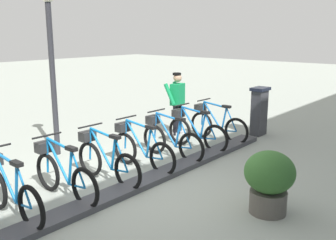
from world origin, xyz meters
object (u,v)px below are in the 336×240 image
at_px(payment_kiosk, 259,110).
at_px(lamp_post, 51,47).
at_px(bike_docked_3, 140,148).
at_px(planter_bush, 269,179).
at_px(bike_docked_2, 170,139).
at_px(worker_near_rack, 177,101).
at_px(bike_docked_5, 62,173).
at_px(bike_docked_6, 9,190).
at_px(bike_docked_4, 105,159).
at_px(bike_docked_1, 195,131).
at_px(bike_docked_0, 216,124).

xyz_separation_m(payment_kiosk, lamp_post, (2.66, 4.45, 1.72)).
xyz_separation_m(bike_docked_3, planter_bush, (-2.82, 0.12, 0.11)).
height_order(bike_docked_2, worker_near_rack, worker_near_rack).
bearing_deg(bike_docked_3, bike_docked_5, 90.00).
xyz_separation_m(bike_docked_6, worker_near_rack, (1.09, -5.23, 0.48)).
xyz_separation_m(worker_near_rack, lamp_post, (1.00, 3.04, 1.48)).
bearing_deg(bike_docked_6, bike_docked_4, -90.00).
bearing_deg(payment_kiosk, worker_near_rack, 40.34).
bearing_deg(bike_docked_5, bike_docked_1, -90.00).
relative_size(payment_kiosk, bike_docked_6, 0.74).
distance_m(bike_docked_3, lamp_post, 2.91).
relative_size(bike_docked_1, worker_near_rack, 1.04).
bearing_deg(lamp_post, bike_docked_3, -165.60).
distance_m(bike_docked_4, planter_bush, 2.93).
xyz_separation_m(worker_near_rack, planter_bush, (-3.91, 2.63, -0.37)).
bearing_deg(bike_docked_5, bike_docked_0, -90.00).
xyz_separation_m(bike_docked_4, planter_bush, (-2.82, -0.79, 0.11)).
relative_size(payment_kiosk, lamp_post, 0.36).
bearing_deg(bike_docked_6, bike_docked_1, -90.00).
relative_size(bike_docked_4, worker_near_rack, 1.04).
bearing_deg(bike_docked_5, bike_docked_2, -90.00).
relative_size(bike_docked_0, worker_near_rack, 1.04).
xyz_separation_m(payment_kiosk, worker_near_rack, (1.66, 1.41, 0.24)).
distance_m(payment_kiosk, lamp_post, 5.46).
height_order(payment_kiosk, worker_near_rack, worker_near_rack).
distance_m(bike_docked_0, lamp_post, 4.34).
height_order(bike_docked_6, lamp_post, lamp_post).
bearing_deg(bike_docked_6, planter_bush, -137.28).
xyz_separation_m(bike_docked_1, lamp_post, (2.08, 2.36, 1.96)).
relative_size(bike_docked_1, bike_docked_6, 1.00).
relative_size(bike_docked_2, bike_docked_4, 1.00).
bearing_deg(bike_docked_4, lamp_post, -10.21).
bearing_deg(bike_docked_0, lamp_post, 57.46).
xyz_separation_m(payment_kiosk, bike_docked_3, (0.57, 3.91, -0.24)).
xyz_separation_m(payment_kiosk, bike_docked_0, (0.57, 1.18, -0.24)).
distance_m(lamp_post, planter_bush, 5.26).
height_order(bike_docked_0, bike_docked_5, same).
height_order(bike_docked_2, bike_docked_5, same).
height_order(bike_docked_0, bike_docked_3, same).
xyz_separation_m(bike_docked_3, bike_docked_4, (0.00, 0.91, 0.00)).
bearing_deg(bike_docked_2, bike_docked_5, 90.00).
xyz_separation_m(bike_docked_2, bike_docked_4, (0.00, 1.82, 0.00)).
bearing_deg(worker_near_rack, bike_docked_6, 101.72).
height_order(bike_docked_3, bike_docked_5, same).
distance_m(bike_docked_1, bike_docked_3, 1.82).
height_order(bike_docked_0, planter_bush, bike_docked_0).
height_order(payment_kiosk, bike_docked_2, payment_kiosk).
bearing_deg(bike_docked_1, planter_bush, 145.46).
distance_m(bike_docked_1, bike_docked_5, 3.64).
height_order(bike_docked_6, worker_near_rack, worker_near_rack).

